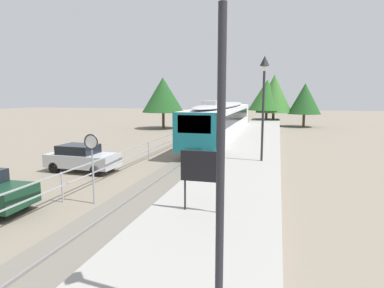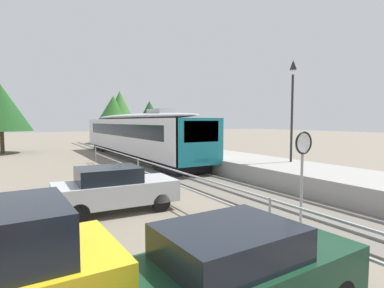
# 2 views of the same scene
# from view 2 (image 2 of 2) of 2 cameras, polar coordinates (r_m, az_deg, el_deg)

# --- Properties ---
(ground_plane) EXTENTS (160.00, 160.00, 0.00)m
(ground_plane) POSITION_cam_2_polar(r_m,az_deg,el_deg) (16.59, -10.12, -6.47)
(ground_plane) COLOR slate
(track_rails) EXTENTS (3.20, 60.00, 0.14)m
(track_rails) POSITION_cam_2_polar(r_m,az_deg,el_deg) (17.81, -0.98, -5.55)
(track_rails) COLOR #6B665B
(track_rails) RESTS_ON ground
(commuter_train) EXTENTS (2.82, 20.75, 3.74)m
(commuter_train) POSITION_cam_2_polar(r_m,az_deg,el_deg) (25.48, -10.52, 2.12)
(commuter_train) COLOR silver
(commuter_train) RESTS_ON track_rails
(station_platform) EXTENTS (3.90, 60.00, 0.90)m
(station_platform) POSITION_cam_2_polar(r_m,az_deg,el_deg) (19.52, 7.39, -3.48)
(station_platform) COLOR #999691
(station_platform) RESTS_ON ground
(platform_lamp_mid_platform) EXTENTS (0.34, 0.34, 5.35)m
(platform_lamp_mid_platform) POSITION_cam_2_polar(r_m,az_deg,el_deg) (17.26, 18.08, 9.22)
(platform_lamp_mid_platform) COLOR #232328
(platform_lamp_mid_platform) RESTS_ON station_platform
(speed_limit_sign) EXTENTS (0.61, 0.10, 2.81)m
(speed_limit_sign) POSITION_cam_2_polar(r_m,az_deg,el_deg) (8.62, 19.82, -2.29)
(speed_limit_sign) COLOR #9EA0A5
(speed_limit_sign) RESTS_ON ground
(carpark_fence) EXTENTS (0.06, 36.06, 1.25)m
(carpark_fence) POSITION_cam_2_polar(r_m,az_deg,el_deg) (7.79, 14.18, -11.98)
(carpark_fence) COLOR #9EA0A5
(carpark_fence) RESTS_ON ground
(parked_hatchback_dark_green) EXTENTS (4.07, 1.93, 1.53)m
(parked_hatchback_dark_green) POSITION_cam_2_polar(r_m,az_deg,el_deg) (5.13, 8.62, -22.16)
(parked_hatchback_dark_green) COLOR #143823
(parked_hatchback_dark_green) RESTS_ON ground
(parked_hatchback_silver) EXTENTS (4.05, 1.88, 1.53)m
(parked_hatchback_silver) POSITION_cam_2_polar(r_m,az_deg,el_deg) (10.87, -14.15, -7.97)
(parked_hatchback_silver) COLOR #B7BABF
(parked_hatchback_silver) RESTS_ON ground
(tree_behind_carpark) EXTENTS (4.40, 4.40, 5.94)m
(tree_behind_carpark) POSITION_cam_2_polar(r_m,az_deg,el_deg) (44.62, -7.86, 5.23)
(tree_behind_carpark) COLOR brown
(tree_behind_carpark) RESTS_ON ground
(tree_behind_station_far) EXTENTS (5.06, 5.06, 7.22)m
(tree_behind_station_far) POSITION_cam_2_polar(r_m,az_deg,el_deg) (43.90, -13.18, 6.09)
(tree_behind_station_far) COLOR brown
(tree_behind_station_far) RESTS_ON ground
(tree_distant_left) EXTENTS (5.43, 5.43, 6.60)m
(tree_distant_left) POSITION_cam_2_polar(r_m,az_deg,el_deg) (34.23, -31.88, 5.79)
(tree_distant_left) COLOR brown
(tree_distant_left) RESTS_ON ground
(tree_distant_centre) EXTENTS (5.21, 5.21, 6.49)m
(tree_distant_centre) POSITION_cam_2_polar(r_m,az_deg,el_deg) (43.39, -14.31, 5.82)
(tree_distant_centre) COLOR brown
(tree_distant_centre) RESTS_ON ground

